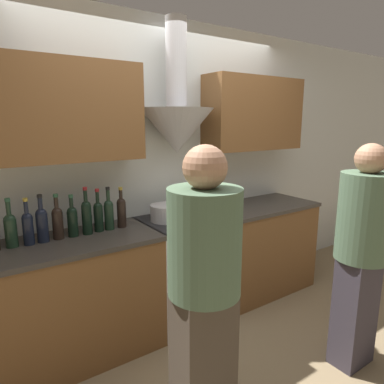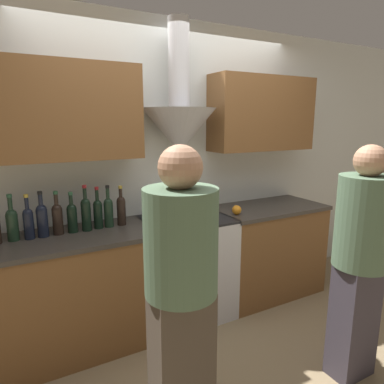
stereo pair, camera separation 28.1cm
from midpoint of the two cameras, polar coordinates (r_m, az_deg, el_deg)
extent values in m
plane|color=#847051|center=(3.10, 4.93, -22.32)|extent=(12.00, 12.00, 0.00)
cube|color=silver|center=(3.16, -1.16, 3.87)|extent=(8.40, 0.06, 2.60)
cone|color=silver|center=(2.95, 0.63, 10.19)|extent=(0.63, 0.63, 0.38)
cylinder|color=silver|center=(2.99, 0.66, 20.65)|extent=(0.18, 0.18, 0.71)
cube|color=brown|center=(2.65, -18.19, 12.62)|extent=(1.15, 0.32, 0.70)
cube|color=brown|center=(3.50, 13.92, 12.52)|extent=(1.08, 0.32, 0.70)
cube|color=brown|center=(2.82, -15.77, -16.12)|extent=(1.15, 0.60, 0.87)
cube|color=#38332D|center=(2.64, -16.32, -7.34)|extent=(1.17, 0.62, 0.03)
cube|color=brown|center=(3.63, 14.45, -9.54)|extent=(1.08, 0.60, 0.87)
cube|color=#38332D|center=(3.49, 14.83, -2.57)|extent=(1.11, 0.62, 0.03)
cube|color=silver|center=(3.12, 1.75, -12.65)|extent=(0.74, 0.60, 0.89)
cube|color=black|center=(2.91, 4.76, -15.36)|extent=(0.52, 0.01, 0.40)
cube|color=black|center=(2.96, 1.80, -4.61)|extent=(0.74, 0.60, 0.02)
cube|color=silver|center=(3.20, -0.64, -4.44)|extent=(0.74, 0.06, 0.10)
cylinder|color=black|center=(2.64, -25.08, -5.43)|extent=(0.08, 0.08, 0.19)
sphere|color=black|center=(2.62, -25.26, -3.47)|extent=(0.08, 0.08, 0.08)
cylinder|color=black|center=(2.60, -25.40, -1.98)|extent=(0.03, 0.03, 0.11)
cylinder|color=#234C33|center=(2.59, -25.52, -0.61)|extent=(0.03, 0.03, 0.02)
cylinder|color=black|center=(2.63, -22.83, -5.29)|extent=(0.07, 0.07, 0.19)
sphere|color=black|center=(2.61, -23.00, -3.29)|extent=(0.07, 0.07, 0.07)
cylinder|color=black|center=(2.59, -23.11, -1.92)|extent=(0.03, 0.03, 0.10)
cylinder|color=gold|center=(2.58, -23.22, -0.64)|extent=(0.03, 0.03, 0.02)
cylinder|color=black|center=(2.64, -20.90, -4.93)|extent=(0.08, 0.08, 0.20)
sphere|color=black|center=(2.62, -21.07, -2.81)|extent=(0.08, 0.08, 0.08)
cylinder|color=black|center=(2.60, -21.17, -1.42)|extent=(0.03, 0.03, 0.10)
cylinder|color=black|center=(2.59, -21.27, -0.15)|extent=(0.03, 0.03, 0.02)
cylinder|color=black|center=(2.66, -18.69, -4.74)|extent=(0.08, 0.08, 0.19)
sphere|color=black|center=(2.64, -18.83, -2.73)|extent=(0.07, 0.07, 0.07)
cylinder|color=black|center=(2.62, -18.92, -1.37)|extent=(0.03, 0.03, 0.09)
cylinder|color=#234C33|center=(2.61, -19.01, -0.12)|extent=(0.03, 0.03, 0.02)
cylinder|color=black|center=(2.68, -16.52, -4.60)|extent=(0.07, 0.07, 0.18)
sphere|color=black|center=(2.66, -16.64, -2.70)|extent=(0.07, 0.07, 0.07)
cylinder|color=black|center=(2.64, -16.71, -1.44)|extent=(0.03, 0.03, 0.09)
cylinder|color=#234C33|center=(2.63, -16.78, -0.28)|extent=(0.03, 0.03, 0.02)
cylinder|color=black|center=(2.69, -14.38, -4.07)|extent=(0.07, 0.07, 0.22)
sphere|color=black|center=(2.66, -14.50, -1.82)|extent=(0.07, 0.07, 0.07)
cylinder|color=black|center=(2.65, -14.58, -0.43)|extent=(0.03, 0.03, 0.10)
cylinder|color=maroon|center=(2.63, -14.65, 0.87)|extent=(0.03, 0.03, 0.02)
cylinder|color=black|center=(2.73, -12.56, -4.00)|extent=(0.07, 0.07, 0.19)
sphere|color=black|center=(2.70, -12.65, -2.04)|extent=(0.07, 0.07, 0.07)
cylinder|color=black|center=(2.69, -12.72, -0.69)|extent=(0.03, 0.03, 0.10)
cylinder|color=maroon|center=(2.68, -12.78, 0.58)|extent=(0.03, 0.03, 0.02)
cylinder|color=black|center=(2.75, -10.90, -3.77)|extent=(0.07, 0.07, 0.20)
sphere|color=black|center=(2.73, -10.98, -1.78)|extent=(0.07, 0.07, 0.07)
cylinder|color=black|center=(2.71, -11.03, -0.43)|extent=(0.03, 0.03, 0.10)
cylinder|color=black|center=(2.70, -11.08, 0.83)|extent=(0.03, 0.03, 0.02)
cylinder|color=black|center=(2.78, -8.87, -3.48)|extent=(0.07, 0.07, 0.20)
sphere|color=black|center=(2.76, -8.94, -1.48)|extent=(0.07, 0.07, 0.07)
cylinder|color=black|center=(2.74, -8.98, -0.31)|extent=(0.03, 0.03, 0.08)
cylinder|color=gold|center=(2.73, -9.01, 0.78)|extent=(0.03, 0.03, 0.02)
cylinder|color=silver|center=(2.90, -1.43, -3.37)|extent=(0.27, 0.27, 0.14)
cylinder|color=silver|center=(3.07, 4.06, -3.07)|extent=(0.28, 0.28, 0.08)
sphere|color=orange|center=(3.11, 10.05, -3.00)|extent=(0.08, 0.08, 0.08)
cube|color=#473D33|center=(2.06, 2.65, -27.23)|extent=(0.32, 0.20, 0.87)
cylinder|color=#4C664C|center=(1.71, 2.88, -8.42)|extent=(0.37, 0.37, 0.55)
sphere|color=#AD7A5B|center=(1.62, 3.01, 4.10)|extent=(0.22, 0.22, 0.22)
cube|color=#38333D|center=(2.77, 28.14, -18.49)|extent=(0.30, 0.19, 0.80)
cylinder|color=#4C664C|center=(2.51, 29.69, -4.41)|extent=(0.35, 0.35, 0.60)
sphere|color=#AD7A5B|center=(2.44, 30.63, 4.48)|extent=(0.20, 0.20, 0.20)
camera|label=1|loc=(0.14, -87.14, 0.60)|focal=32.00mm
camera|label=2|loc=(0.14, 92.86, -0.60)|focal=32.00mm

